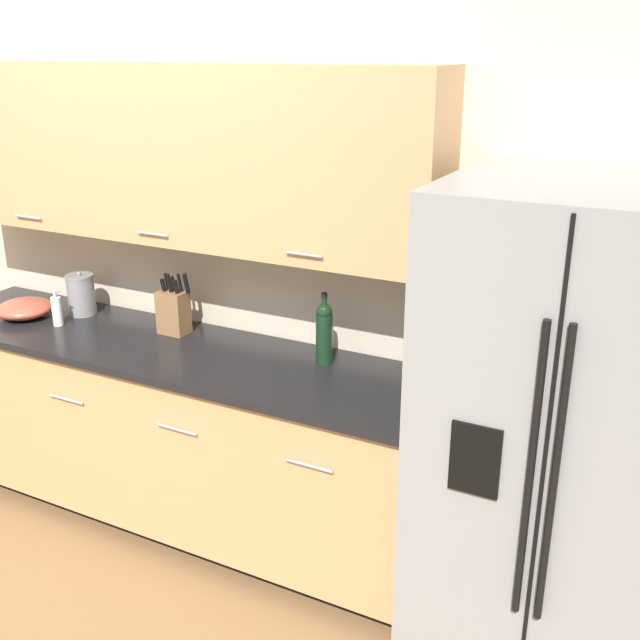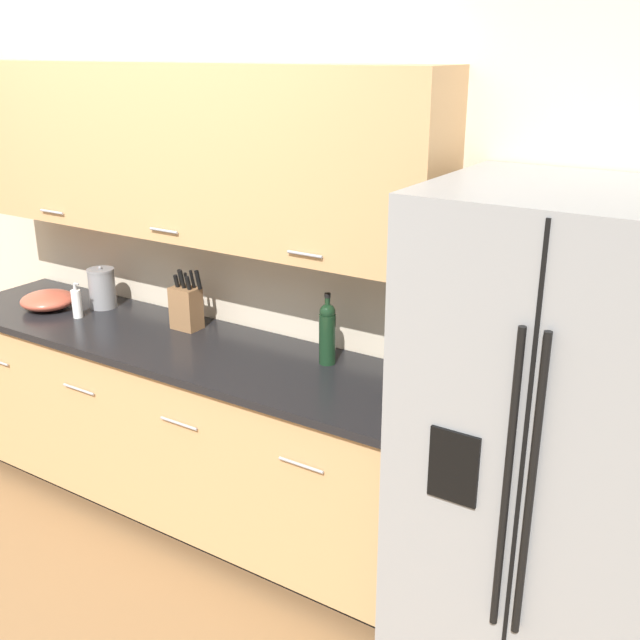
{
  "view_description": "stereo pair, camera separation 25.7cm",
  "coord_description": "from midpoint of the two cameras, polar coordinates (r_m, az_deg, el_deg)",
  "views": [
    {
      "loc": [
        2.31,
        -1.59,
        2.2
      ],
      "look_at": [
        1.02,
        0.91,
        1.17
      ],
      "focal_mm": 42.0,
      "sensor_mm": 36.0,
      "label": 1
    },
    {
      "loc": [
        2.53,
        -1.46,
        2.2
      ],
      "look_at": [
        1.02,
        0.91,
        1.17
      ],
      "focal_mm": 42.0,
      "sensor_mm": 36.0,
      "label": 2
    }
  ],
  "objects": [
    {
      "name": "ground_plane",
      "position": [
        3.61,
        -20.94,
        -19.06
      ],
      "size": [
        14.0,
        14.0,
        0.0
      ],
      "primitive_type": "plane",
      "color": "olive"
    },
    {
      "name": "refrigerator",
      "position": [
        2.72,
        20.17,
        -9.75
      ],
      "size": [
        0.92,
        0.81,
        1.81
      ],
      "color": "gray",
      "rests_on": "ground_plane"
    },
    {
      "name": "knife_block",
      "position": [
        3.61,
        -8.17,
        1.0
      ],
      "size": [
        0.15,
        0.1,
        0.3
      ],
      "color": "olive",
      "rests_on": "counter_unit"
    },
    {
      "name": "wall_back",
      "position": [
        3.68,
        -8.21,
        8.05
      ],
      "size": [
        10.0,
        0.39,
        2.6
      ],
      "color": "beige",
      "rests_on": "ground_plane"
    },
    {
      "name": "wine_bottle",
      "position": [
        3.17,
        2.89,
        -0.97
      ],
      "size": [
        0.07,
        0.07,
        0.32
      ],
      "color": "black",
      "rests_on": "counter_unit"
    },
    {
      "name": "mixing_bowl",
      "position": [
        4.08,
        -18.35,
        1.42
      ],
      "size": [
        0.28,
        0.28,
        0.09
      ],
      "color": "#B24C38",
      "rests_on": "counter_unit"
    },
    {
      "name": "soap_dispenser",
      "position": [
        3.89,
        -16.27,
        1.21
      ],
      "size": [
        0.05,
        0.05,
        0.18
      ],
      "color": "white",
      "rests_on": "counter_unit"
    },
    {
      "name": "steel_canister",
      "position": [
        4.0,
        -14.52,
        2.35
      ],
      "size": [
        0.14,
        0.14,
        0.22
      ],
      "color": "gray",
      "rests_on": "counter_unit"
    },
    {
      "name": "counter_unit",
      "position": [
        3.72,
        -8.67,
        -7.92
      ],
      "size": [
        2.62,
        0.64,
        0.92
      ],
      "color": "black",
      "rests_on": "ground_plane"
    }
  ]
}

